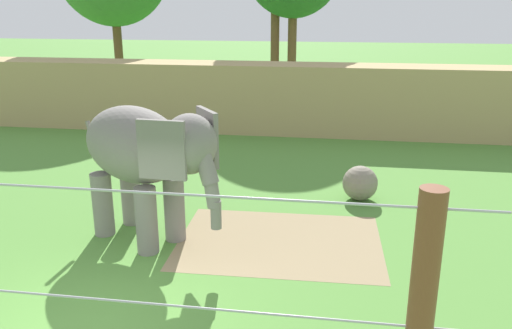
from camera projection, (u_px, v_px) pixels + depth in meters
ground_plane at (93, 324)px, 8.05m from camera, size 120.00×120.00×0.00m
dirt_patch at (279, 242)px, 10.80m from camera, size 4.24×3.16×0.01m
embankment_wall at (241, 97)px, 19.87m from camera, size 36.00×1.80×2.55m
elephant at (144, 153)px, 10.32m from camera, size 3.49×2.68×2.85m
enrichment_ball at (360, 183)px, 12.98m from camera, size 0.87×0.87×0.87m
feed_trough at (156, 149)px, 16.78m from camera, size 1.15×1.46×0.44m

